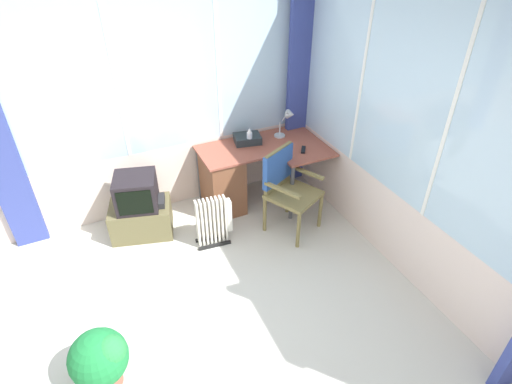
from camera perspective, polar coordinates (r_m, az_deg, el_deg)
name	(u,v)px	position (r m, az deg, el deg)	size (l,w,h in m)	color
ground	(198,359)	(3.63, -8.12, -21.98)	(5.26, 5.29, 0.06)	beige
north_window_panel	(119,102)	(4.47, -18.43, 11.78)	(4.26, 0.07, 2.73)	beige
east_window_panel	(442,154)	(3.61, 24.42, 4.84)	(0.07, 4.29, 2.73)	beige
curtain_corner	(300,81)	(4.98, 6.14, 15.02)	(0.31, 0.07, 2.63)	#37438E
desk	(228,177)	(4.79, -3.84, 2.07)	(1.42, 0.89, 0.73)	brown
desk_lamp	(288,119)	(4.86, 4.46, 10.03)	(0.24, 0.21, 0.35)	#B2B7BC
tv_remote	(303,150)	(4.67, 6.58, 5.85)	(0.04, 0.15, 0.02)	black
spray_bottle	(250,137)	(4.71, -0.90, 7.63)	(0.06, 0.06, 0.22)	silver
paper_tray	(247,139)	(4.80, -1.20, 7.40)	(0.30, 0.23, 0.09)	#242C2F
wooden_armchair	(285,180)	(4.39, 3.99, 1.66)	(0.65, 0.65, 0.94)	olive
tv_on_stand	(140,209)	(4.59, -15.79, -2.25)	(0.73, 0.59, 0.72)	brown
space_heater	(214,221)	(4.32, -5.80, -4.03)	(0.40, 0.20, 0.57)	silver
potted_plant	(101,359)	(3.39, -20.74, -20.82)	(0.43, 0.43, 0.53)	#A14F3D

